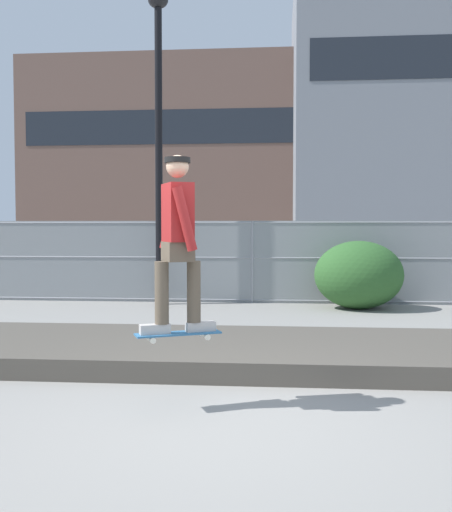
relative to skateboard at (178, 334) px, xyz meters
name	(u,v)px	position (x,y,z in m)	size (l,w,h in m)	color
ground_plane	(211,419)	(0.34, -0.30, -0.70)	(120.00, 120.00, 0.00)	gray
gravel_berm	(232,351)	(0.34, 2.05, -0.58)	(17.15, 2.46, 0.25)	#4C473F
skateboard	(178,334)	(0.00, 0.00, 0.00)	(0.81, 0.51, 0.07)	#2D608C
skater	(178,233)	(0.00, 0.00, 0.94)	(0.70, 0.62, 1.65)	#B2ADA8
chain_fence	(253,262)	(0.34, 7.97, 0.23)	(24.70, 0.06, 1.85)	gray
street_lamp	(159,111)	(-1.70, 7.53, 3.53)	(0.44, 0.44, 6.80)	black
parked_car_near	(165,259)	(-2.15, 10.56, 0.14)	(4.47, 2.08, 1.66)	#566B4C
library_building	(178,161)	(-7.50, 44.35, 6.58)	(22.54, 12.84, 14.56)	brown
office_block	(434,119)	(11.74, 38.27, 8.67)	(19.68, 15.15, 18.74)	slate
shrub_left	(359,275)	(2.59, 7.15, 0.01)	(1.84, 1.51, 1.42)	#2D5B28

